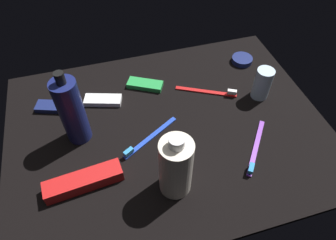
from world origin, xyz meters
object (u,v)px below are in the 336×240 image
at_px(toothbrush_red, 210,91).
at_px(cream_tin_left, 242,60).
at_px(bodywash_bottle, 176,167).
at_px(snack_bar_navy, 55,107).
at_px(toothpaste_box_red, 84,181).
at_px(deodorant_stick, 262,84).
at_px(lotion_bottle, 72,111).
at_px(snack_bar_green, 145,85).
at_px(toothbrush_purple, 255,150).
at_px(toothbrush_blue, 148,139).
at_px(snack_bar_white, 103,100).

distance_m(toothbrush_red, cream_tin_left, 0.19).
bearing_deg(cream_tin_left, toothbrush_red, 34.64).
bearing_deg(bodywash_bottle, toothbrush_red, -125.48).
bearing_deg(snack_bar_navy, toothpaste_box_red, 121.09).
xyz_separation_m(bodywash_bottle, deodorant_stick, (-0.32, -0.21, -0.03)).
bearing_deg(lotion_bottle, snack_bar_green, -146.65).
xyz_separation_m(lotion_bottle, toothbrush_purple, (-0.42, 0.17, -0.09)).
bearing_deg(snack_bar_green, toothbrush_blue, 106.67).
distance_m(toothpaste_box_red, cream_tin_left, 0.62).
distance_m(toothpaste_box_red, snack_bar_green, 0.35).
bearing_deg(toothpaste_box_red, lotion_bottle, -96.93).
bearing_deg(deodorant_stick, toothbrush_blue, 11.05).
relative_size(toothbrush_blue, snack_bar_green, 1.56).
relative_size(snack_bar_green, snack_bar_navy, 1.00).
distance_m(bodywash_bottle, toothpaste_box_red, 0.22).
xyz_separation_m(toothbrush_blue, toothpaste_box_red, (0.17, 0.08, 0.01)).
relative_size(snack_bar_navy, cream_tin_left, 1.58).
height_order(toothbrush_red, snack_bar_navy, toothbrush_red).
relative_size(toothpaste_box_red, snack_bar_white, 1.69).
relative_size(lotion_bottle, deodorant_stick, 2.26).
relative_size(toothbrush_blue, toothpaste_box_red, 0.92).
xyz_separation_m(toothpaste_box_red, snack_bar_white, (-0.08, -0.25, -0.01)).
bearing_deg(toothbrush_purple, deodorant_stick, -119.74).
xyz_separation_m(bodywash_bottle, cream_tin_left, (-0.34, -0.37, -0.07)).
bearing_deg(snack_bar_white, snack_bar_green, -149.60).
xyz_separation_m(bodywash_bottle, snack_bar_white, (0.12, -0.31, -0.07)).
distance_m(deodorant_stick, toothbrush_purple, 0.21).
relative_size(bodywash_bottle, cream_tin_left, 2.71).
bearing_deg(toothbrush_purple, cream_tin_left, -109.79).
bearing_deg(bodywash_bottle, snack_bar_navy, -52.01).
height_order(lotion_bottle, toothbrush_blue, lotion_bottle).
relative_size(toothpaste_box_red, cream_tin_left, 2.67).
distance_m(toothbrush_blue, toothpaste_box_red, 0.19).
distance_m(toothbrush_blue, snack_bar_green, 0.20).
distance_m(toothbrush_purple, toothpaste_box_red, 0.42).
bearing_deg(bodywash_bottle, lotion_bottle, -46.68).
bearing_deg(toothbrush_purple, lotion_bottle, -22.37).
xyz_separation_m(toothbrush_blue, snack_bar_navy, (0.22, -0.18, 0.00)).
bearing_deg(toothbrush_blue, toothbrush_red, -151.16).
xyz_separation_m(toothpaste_box_red, snack_bar_navy, (0.05, -0.26, -0.01)).
relative_size(lotion_bottle, snack_bar_green, 2.05).
bearing_deg(cream_tin_left, toothbrush_purple, 70.21).
distance_m(toothbrush_purple, toothbrush_blue, 0.27).
bearing_deg(snack_bar_navy, bodywash_bottle, 147.45).
xyz_separation_m(toothbrush_red, toothbrush_purple, (-0.03, 0.23, 0.00)).
bearing_deg(toothpaste_box_red, deodorant_stick, -169.34).
bearing_deg(toothpaste_box_red, snack_bar_white, -112.91).
height_order(deodorant_stick, toothpaste_box_red, deodorant_stick).
relative_size(lotion_bottle, bodywash_bottle, 1.19).
relative_size(bodywash_bottle, toothpaste_box_red, 1.01).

